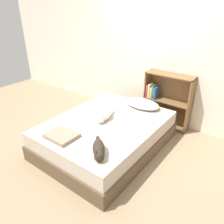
% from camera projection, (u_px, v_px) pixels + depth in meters
% --- Properties ---
extents(ground_plane, '(8.00, 8.00, 0.00)m').
position_uv_depth(ground_plane, '(106.00, 146.00, 3.54)').
color(ground_plane, '#997F60').
extents(wall_back, '(8.00, 0.06, 2.50)m').
position_uv_depth(wall_back, '(153.00, 54.00, 3.96)').
color(wall_back, silver).
rests_on(wall_back, ground_plane).
extents(bed, '(1.51, 2.00, 0.46)m').
position_uv_depth(bed, '(106.00, 134.00, 3.44)').
color(bed, brown).
rests_on(bed, ground_plane).
extents(pillow, '(0.62, 0.38, 0.12)m').
position_uv_depth(pillow, '(142.00, 104.00, 3.76)').
color(pillow, white).
rests_on(pillow, bed).
extents(cat_light, '(0.21, 0.49, 0.15)m').
position_uv_depth(cat_light, '(104.00, 116.00, 3.34)').
color(cat_light, white).
rests_on(cat_light, bed).
extents(cat_dark, '(0.40, 0.42, 0.15)m').
position_uv_depth(cat_dark, '(99.00, 149.00, 2.58)').
color(cat_dark, '#33281E').
rests_on(cat_dark, bed).
extents(bookshelf, '(0.84, 0.26, 0.98)m').
position_uv_depth(bookshelf, '(166.00, 99.00, 3.98)').
color(bookshelf, brown).
rests_on(bookshelf, ground_plane).
extents(blanket_fold, '(0.40, 0.33, 0.05)m').
position_uv_depth(blanket_fold, '(62.00, 135.00, 2.93)').
color(blanket_fold, gray).
rests_on(blanket_fold, bed).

